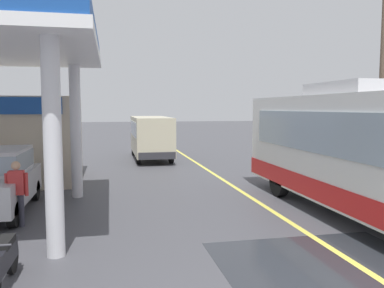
{
  "coord_description": "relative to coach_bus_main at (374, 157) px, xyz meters",
  "views": [
    {
      "loc": [
        -4.55,
        -4.66,
        2.98
      ],
      "look_at": [
        -1.5,
        10.0,
        1.6
      ],
      "focal_mm": 36.96,
      "sensor_mm": 36.0,
      "label": 1
    }
  ],
  "objects": [
    {
      "name": "coach_bus_main",
      "position": [
        0.0,
        0.0,
        0.0
      ],
      "size": [
        2.6,
        11.04,
        3.69
      ],
      "color": "white",
      "rests_on": "ground"
    },
    {
      "name": "wet_puddle_patch",
      "position": [
        -2.69,
        -2.42,
        -1.72
      ],
      "size": [
        4.04,
        3.45,
        0.01
      ],
      "primitive_type": "cube",
      "color": "#26282D",
      "rests_on": "ground"
    },
    {
      "name": "pedestrian_by_shop",
      "position": [
        -10.08,
        4.36,
        -0.79
      ],
      "size": [
        0.55,
        0.22,
        1.66
      ],
      "color": "#33333F",
      "rests_on": "ground"
    },
    {
      "name": "ground",
      "position": [
        -2.09,
        15.73,
        -1.72
      ],
      "size": [
        120.0,
        120.0,
        0.0
      ],
      "primitive_type": "plane",
      "color": "#424247"
    },
    {
      "name": "motorcycle_parked_forecourt",
      "position": [
        -8.42,
        -2.09,
        -1.28
      ],
      "size": [
        0.55,
        1.8,
        0.92
      ],
      "color": "black",
      "rests_on": "ground"
    },
    {
      "name": "pedestrian_near_pump",
      "position": [
        -8.95,
        1.45,
        -0.79
      ],
      "size": [
        0.55,
        0.22,
        1.66
      ],
      "color": "#33333F",
      "rests_on": "ground"
    },
    {
      "name": "minibus_opposing_lane",
      "position": [
        -4.33,
        13.97,
        -0.25
      ],
      "size": [
        2.04,
        6.13,
        2.44
      ],
      "color": "#BFB799",
      "rests_on": "ground"
    },
    {
      "name": "utility_pole_roadside",
      "position": [
        4.0,
        5.05,
        2.43
      ],
      "size": [
        1.8,
        0.24,
        7.94
      ],
      "color": "brown",
      "rests_on": "ground"
    },
    {
      "name": "lane_divider_stripe",
      "position": [
        -2.09,
        10.73,
        -1.72
      ],
      "size": [
        0.16,
        50.0,
        0.01
      ],
      "primitive_type": "cube",
      "color": "#D8CC4C",
      "rests_on": "ground"
    }
  ]
}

